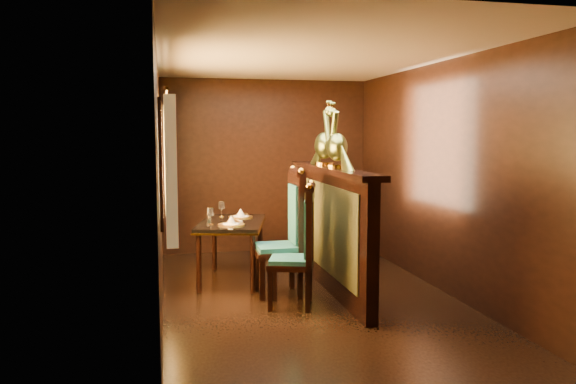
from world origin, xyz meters
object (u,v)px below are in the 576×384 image
Objects in this scene: peacock_left at (337,135)px; peacock_right at (324,134)px; chair_right at (289,228)px; dining_table at (231,227)px; chair_left at (302,242)px.

peacock_right is at bearing 90.00° from peacock_left.
peacock_left is at bearing -13.30° from chair_right.
chair_left reaches higher than dining_table.
dining_table is at bearing 134.38° from chair_left.
dining_table is 0.97× the size of chair_right.
peacock_left is (1.03, -0.81, 1.07)m from dining_table.
peacock_left is 0.97× the size of peacock_right.
chair_right is (-0.03, 0.46, 0.06)m from chair_left.
peacock_right is at bearing 36.38° from chair_right.
peacock_left reaches higher than chair_left.
peacock_right is (0.46, 0.81, 1.07)m from chair_left.
peacock_right is (0.00, 0.47, 0.01)m from peacock_left.
chair_right is 1.11m from peacock_left.
dining_table is at bearing 161.99° from peacock_right.
dining_table is 1.85× the size of peacock_right.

